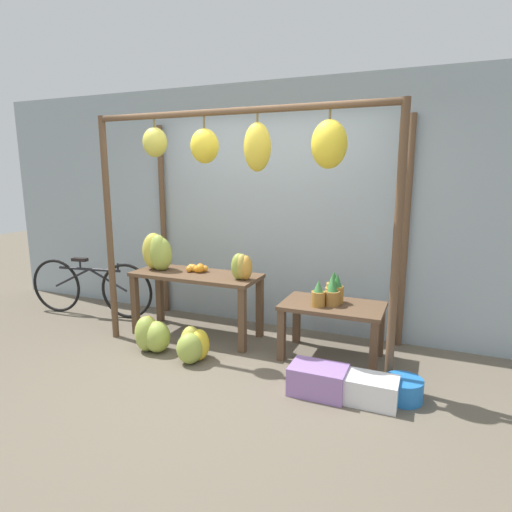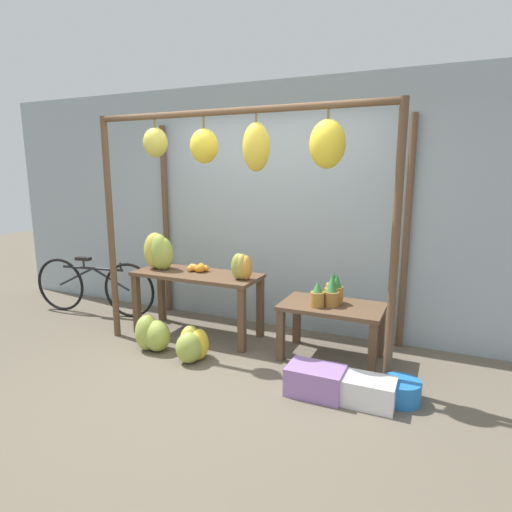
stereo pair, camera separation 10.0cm
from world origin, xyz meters
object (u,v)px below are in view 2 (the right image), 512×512
object	(u,v)px
parked_bicycle	(94,286)
banana_pile_ground_left	(151,334)
blue_bucket	(401,391)
pineapple_cluster	(331,292)
fruit_crate_purple	(368,391)
fruit_crate_white	(315,380)
banana_pile_on_table	(160,253)
papaya_pile	(242,267)
orange_pile	(198,268)
banana_pile_ground_right	(193,345)

from	to	relation	value
parked_bicycle	banana_pile_ground_left	bearing A→B (deg)	-24.44
blue_bucket	parked_bicycle	distance (m)	3.92
pineapple_cluster	parked_bicycle	world-z (taller)	pineapple_cluster
fruit_crate_purple	fruit_crate_white	bearing A→B (deg)	-177.55
pineapple_cluster	fruit_crate_white	bearing A→B (deg)	-83.72
banana_pile_on_table	pineapple_cluster	world-z (taller)	banana_pile_on_table
fruit_crate_white	papaya_pile	world-z (taller)	papaya_pile
orange_pile	pineapple_cluster	world-z (taller)	pineapple_cluster
pineapple_cluster	banana_pile_on_table	bearing A→B (deg)	179.93
banana_pile_on_table	parked_bicycle	xyz separation A→B (m)	(-1.12, 0.07, -0.54)
banana_pile_ground_right	fruit_crate_purple	size ratio (longest dim) A/B	1.02
fruit_crate_white	fruit_crate_purple	distance (m)	0.43
pineapple_cluster	banana_pile_ground_right	world-z (taller)	pineapple_cluster
orange_pile	banana_pile_ground_left	world-z (taller)	orange_pile
papaya_pile	banana_pile_on_table	bearing A→B (deg)	177.32
banana_pile_ground_left	fruit_crate_purple	distance (m)	2.24
blue_bucket	orange_pile	bearing A→B (deg)	164.35
banana_pile_ground_right	pineapple_cluster	bearing A→B (deg)	26.09
orange_pile	fruit_crate_white	world-z (taller)	orange_pile
orange_pile	blue_bucket	size ratio (longest dim) A/B	0.72
pineapple_cluster	papaya_pile	world-z (taller)	papaya_pile
banana_pile_on_table	banana_pile_ground_left	xyz separation A→B (m)	(0.27, -0.56, -0.74)
banana_pile_on_table	parked_bicycle	world-z (taller)	banana_pile_on_table
banana_pile_ground_left	parked_bicycle	distance (m)	1.54
banana_pile_ground_left	banana_pile_ground_right	xyz separation A→B (m)	(0.53, -0.03, -0.02)
banana_pile_ground_right	papaya_pile	distance (m)	0.92
banana_pile_on_table	banana_pile_ground_left	world-z (taller)	banana_pile_on_table
banana_pile_ground_left	blue_bucket	xyz separation A→B (m)	(2.47, -0.01, -0.08)
papaya_pile	fruit_crate_purple	size ratio (longest dim) A/B	0.66
parked_bicycle	papaya_pile	world-z (taller)	papaya_pile
banana_pile_on_table	fruit_crate_white	size ratio (longest dim) A/B	0.95
orange_pile	papaya_pile	bearing A→B (deg)	-10.93
banana_pile_on_table	blue_bucket	world-z (taller)	banana_pile_on_table
banana_pile_on_table	fruit_crate_purple	world-z (taller)	banana_pile_on_table
orange_pile	banana_pile_ground_right	distance (m)	0.95
banana_pile_ground_right	fruit_crate_white	bearing A→B (deg)	-6.53
banana_pile_ground_right	parked_bicycle	world-z (taller)	parked_bicycle
papaya_pile	fruit_crate_white	bearing A→B (deg)	-34.24
pineapple_cluster	blue_bucket	world-z (taller)	pineapple_cluster
papaya_pile	fruit_crate_purple	world-z (taller)	papaya_pile
parked_bicycle	fruit_crate_purple	distance (m)	3.72
orange_pile	banana_pile_ground_left	bearing A→B (deg)	-107.12
fruit_crate_white	pineapple_cluster	bearing A→B (deg)	96.28
banana_pile_ground_right	parked_bicycle	bearing A→B (deg)	160.87
pineapple_cluster	blue_bucket	xyz separation A→B (m)	(0.74, -0.57, -0.58)
orange_pile	parked_bicycle	distance (m)	1.63
orange_pile	parked_bicycle	size ratio (longest dim) A/B	0.13
papaya_pile	fruit_crate_purple	bearing A→B (deg)	-24.97
parked_bicycle	pineapple_cluster	bearing A→B (deg)	-1.41
orange_pile	pineapple_cluster	bearing A→B (deg)	-2.59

